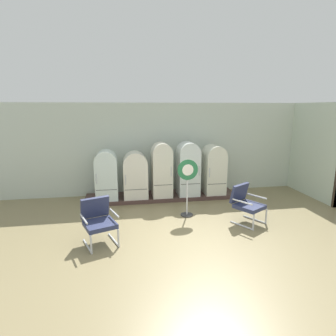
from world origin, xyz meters
The scene contains 12 objects.
ground centered at (0.00, 0.00, -0.03)m, with size 12.00×10.00×0.05m, color olive.
back_wall centered at (0.00, 3.66, 1.45)m, with size 11.76×0.12×2.87m.
side_wall_right centered at (4.66, 2.47, 1.43)m, with size 0.16×2.20×2.87m.
display_plinth centered at (0.00, 3.02, 0.06)m, with size 4.57×0.95×0.11m, color #48332E.
refrigerator_0 centered at (-1.62, 2.90, 0.87)m, with size 0.63×0.66×1.43m.
refrigerator_1 centered at (-0.79, 2.88, 0.82)m, with size 0.70×0.61×1.37m.
refrigerator_2 centered at (0.00, 2.88, 0.97)m, with size 0.58×0.61×1.62m.
refrigerator_3 centered at (0.80, 2.90, 0.97)m, with size 0.63×0.65×1.62m.
refrigerator_4 centered at (1.62, 2.94, 0.91)m, with size 0.62×0.72×1.50m.
armchair_left centered at (-1.67, 0.41, 0.51)m, with size 0.81×0.86×0.92m.
armchair_right centered at (1.74, 0.87, 0.51)m, with size 0.86×0.90×0.92m.
sign_stand centered at (0.45, 1.51, 0.77)m, with size 0.52×0.32×1.47m.
Camera 1 is at (-1.14, -5.02, 2.74)m, focal length 29.55 mm.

